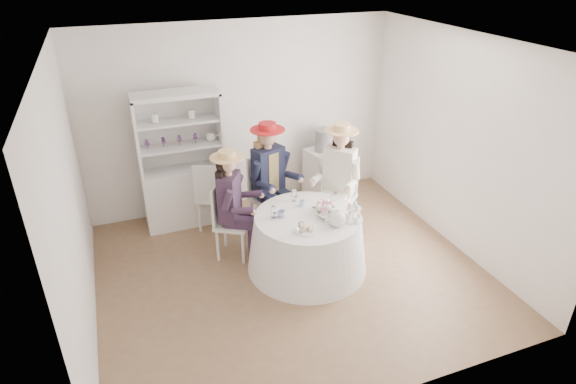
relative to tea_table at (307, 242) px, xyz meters
name	(u,v)px	position (x,y,z in m)	size (l,w,h in m)	color
ground	(291,272)	(-0.22, -0.03, -0.36)	(4.50, 4.50, 0.00)	brown
ceiling	(292,45)	(-0.22, -0.03, 2.34)	(4.50, 4.50, 0.00)	white
wall_back	(241,117)	(-0.22, 1.97, 0.99)	(4.50, 4.50, 0.00)	silver
wall_front	(388,276)	(-0.22, -2.03, 0.99)	(4.50, 4.50, 0.00)	silver
wall_left	(70,207)	(-2.47, -0.03, 0.99)	(4.50, 4.50, 0.00)	silver
wall_right	(460,145)	(2.03, -0.03, 0.99)	(4.50, 4.50, 0.00)	silver
tea_table	(307,242)	(0.00, 0.00, 0.00)	(1.46, 1.46, 0.73)	white
hutch	(184,179)	(-1.17, 1.64, 0.32)	(1.19, 0.59, 1.90)	silver
side_table	(325,174)	(0.99, 1.64, 0.03)	(0.50, 0.50, 0.78)	silver
hatbox	(326,140)	(0.99, 1.64, 0.59)	(0.33, 0.33, 0.33)	black
guest_left	(232,199)	(-0.77, 0.58, 0.45)	(0.62, 0.57, 1.44)	silver
guest_mid	(269,173)	(-0.15, 0.95, 0.53)	(0.60, 0.65, 1.58)	silver
guest_right	(339,174)	(0.71, 0.64, 0.52)	(0.66, 0.66, 1.55)	silver
spare_chair	(211,194)	(-0.87, 1.31, 0.18)	(0.55, 0.55, 1.01)	silver
teacup_a	(282,214)	(-0.30, 0.08, 0.40)	(0.10, 0.10, 0.08)	white
teacup_b	(302,203)	(0.03, 0.26, 0.40)	(0.07, 0.07, 0.06)	white
teacup_c	(323,205)	(0.24, 0.12, 0.40)	(0.08, 0.08, 0.07)	white
flower_bowl	(326,215)	(0.19, -0.11, 0.39)	(0.22, 0.22, 0.05)	white
flower_arrangement	(324,206)	(0.21, 0.01, 0.46)	(0.19, 0.19, 0.07)	pink
table_teapot	(337,218)	(0.23, -0.31, 0.45)	(0.28, 0.20, 0.21)	white
sandwich_plate	(307,229)	(-0.13, -0.29, 0.38)	(0.29, 0.29, 0.06)	white
cupcake_stand	(353,214)	(0.45, -0.28, 0.45)	(0.23, 0.23, 0.22)	white
stemware_set	(308,210)	(0.00, 0.00, 0.44)	(0.85, 0.82, 0.15)	white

